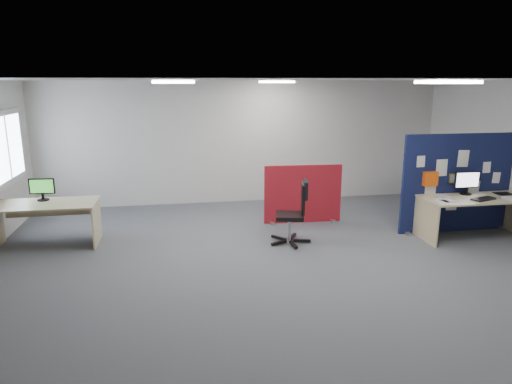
{
  "coord_description": "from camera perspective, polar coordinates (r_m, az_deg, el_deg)",
  "views": [
    {
      "loc": [
        -1.48,
        -6.56,
        2.68
      ],
      "look_at": [
        -0.3,
        0.25,
        1.0
      ],
      "focal_mm": 32.0,
      "sensor_mm": 36.0,
      "label": 1
    }
  ],
  "objects": [
    {
      "name": "red_divider",
      "position": [
        8.84,
        5.88,
        -0.33
      ],
      "size": [
        1.51,
        0.3,
        1.13
      ],
      "rotation": [
        0.0,
        0.0,
        -0.04
      ],
      "color": "maroon",
      "rests_on": "floor"
    },
    {
      "name": "navy_divider",
      "position": [
        8.96,
        23.88,
        0.99
      ],
      "size": [
        2.17,
        0.3,
        1.79
      ],
      "color": "#101D3E",
      "rests_on": "floor"
    },
    {
      "name": "floor",
      "position": [
        7.24,
        2.7,
        -8.08
      ],
      "size": [
        9.0,
        9.0,
        0.0
      ],
      "primitive_type": "plane",
      "color": "#56595F",
      "rests_on": "ground"
    },
    {
      "name": "wall_back",
      "position": [
        10.25,
        -1.47,
        6.21
      ],
      "size": [
        9.0,
        0.02,
        2.7
      ],
      "primitive_type": "cube",
      "color": "silver",
      "rests_on": "floor"
    },
    {
      "name": "monitor_second",
      "position": [
        8.42,
        -25.18,
        0.42
      ],
      "size": [
        0.41,
        0.19,
        0.38
      ],
      "rotation": [
        0.0,
        0.0,
        -0.08
      ],
      "color": "black",
      "rests_on": "second_desk"
    },
    {
      "name": "window",
      "position": [
        9.12,
        -28.78,
        4.88
      ],
      "size": [
        0.06,
        1.7,
        1.3
      ],
      "color": "white",
      "rests_on": "wall_left"
    },
    {
      "name": "wall_front",
      "position": [
        3.65,
        15.04,
        -8.19
      ],
      "size": [
        9.0,
        0.02,
        2.7
      ],
      "primitive_type": "cube",
      "color": "silver",
      "rests_on": "floor"
    },
    {
      "name": "ceiling_lights",
      "position": [
        7.45,
        4.37,
        13.56
      ],
      "size": [
        4.1,
        4.1,
        0.04
      ],
      "color": "white",
      "rests_on": "ceiling"
    },
    {
      "name": "second_desk",
      "position": [
        8.34,
        -24.79,
        -2.38
      ],
      "size": [
        1.66,
        0.83,
        0.73
      ],
      "color": "#CDB583",
      "rests_on": "floor"
    },
    {
      "name": "monitor_main",
      "position": [
        8.85,
        24.86,
        1.18
      ],
      "size": [
        0.47,
        0.2,
        0.41
      ],
      "rotation": [
        0.0,
        0.0,
        0.02
      ],
      "color": "black",
      "rests_on": "main_desk"
    },
    {
      "name": "paper_tray",
      "position": [
        9.21,
        28.53,
        -0.19
      ],
      "size": [
        0.3,
        0.24,
        0.01
      ],
      "primitive_type": "cube",
      "rotation": [
        0.0,
        0.0,
        -0.08
      ],
      "color": "black",
      "rests_on": "main_desk"
    },
    {
      "name": "keyboard",
      "position": [
        8.63,
        26.58,
        -0.78
      ],
      "size": [
        0.48,
        0.31,
        0.02
      ],
      "primitive_type": "cube",
      "rotation": [
        0.0,
        0.0,
        0.31
      ],
      "color": "black",
      "rests_on": "main_desk"
    },
    {
      "name": "office_chair",
      "position": [
        7.67,
        5.06,
        -2.07
      ],
      "size": [
        0.71,
        0.69,
        1.07
      ],
      "rotation": [
        0.0,
        0.0,
        -0.22
      ],
      "color": "black",
      "rests_on": "floor"
    },
    {
      "name": "mouse",
      "position": [
        8.79,
        27.95,
        -0.67
      ],
      "size": [
        0.11,
        0.08,
        0.03
      ],
      "primitive_type": "cube",
      "rotation": [
        0.0,
        0.0,
        0.18
      ],
      "color": "#A8A8AD",
      "rests_on": "main_desk"
    },
    {
      "name": "desk_papers",
      "position": [
        8.61,
        24.52,
        -0.67
      ],
      "size": [
        1.48,
        0.85,
        0.0
      ],
      "color": "white",
      "rests_on": "main_desk"
    },
    {
      "name": "ceiling",
      "position": [
        6.72,
        2.96,
        13.83
      ],
      "size": [
        9.0,
        7.0,
        0.02
      ],
      "primitive_type": "cube",
      "color": "white",
      "rests_on": "wall_back"
    },
    {
      "name": "main_desk",
      "position": [
        8.82,
        25.56,
        -1.57
      ],
      "size": [
        1.89,
        0.84,
        0.73
      ],
      "color": "#CDB583",
      "rests_on": "floor"
    }
  ]
}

